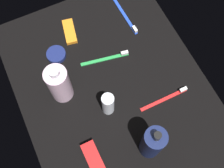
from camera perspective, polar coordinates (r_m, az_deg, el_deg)
ground_plane at (r=101.47cm, az=0.00°, el=-0.76°), size 84.00×64.00×1.20cm
lotion_bottle at (r=87.54cm, az=8.06°, el=-11.55°), size 6.67×6.67×19.78cm
bodywash_bottle at (r=94.01cm, az=-10.49°, el=0.01°), size 7.37×7.37×18.29cm
deodorant_stick at (r=93.04cm, az=-0.81°, el=-4.03°), size 4.07×4.07×10.97cm
toothbrush_green at (r=105.01cm, az=-0.87°, el=5.20°), size 4.41×17.92×2.10cm
toothbrush_red at (r=100.68cm, az=10.86°, el=-2.73°), size 1.24×18.00×2.10cm
toothbrush_blue at (r=114.21cm, az=2.93°, el=13.01°), size 18.03×1.90×2.10cm
snack_bar_orange at (r=111.63cm, az=-8.45°, el=10.30°), size 10.98×5.94×1.50cm
cream_tin_left at (r=107.36cm, az=-11.06°, el=5.79°), size 7.09×7.09×1.70cm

